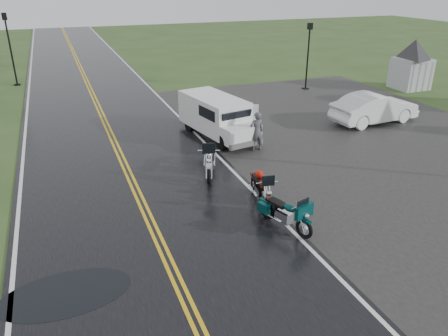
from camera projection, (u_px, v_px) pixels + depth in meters
name	position (u px, v px, depth m)	size (l,w,h in m)	color
ground	(158.00, 240.00, 12.50)	(120.00, 120.00, 0.00)	#2D471E
road	(110.00, 133.00, 21.02)	(8.00, 100.00, 0.04)	black
parking_pad	(364.00, 138.00, 20.41)	(14.00, 24.00, 0.03)	black
visitor_center	(414.00, 52.00, 28.40)	(16.00, 10.00, 4.80)	#A8AAAD
motorcycle_red	(268.00, 199.00, 13.46)	(0.80, 2.20, 1.30)	#4F1109
motorcycle_teal	(305.00, 221.00, 12.29)	(0.74, 2.04, 1.21)	#043434
motorcycle_silver	(209.00, 166.00, 15.49)	(0.92, 2.53, 1.49)	#AFB2B7
van_white	(222.00, 130.00, 18.54)	(1.83, 4.87, 1.91)	white
person_at_van	(257.00, 132.00, 18.60)	(0.62, 0.41, 1.69)	#46464B
sedan_white	(374.00, 109.00, 22.18)	(1.61, 4.62, 1.52)	white
lamp_post_far_left	(11.00, 50.00, 29.30)	(0.41, 0.41, 4.81)	black
lamp_post_far_right	(308.00, 57.00, 28.29)	(0.37, 0.37, 4.29)	black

